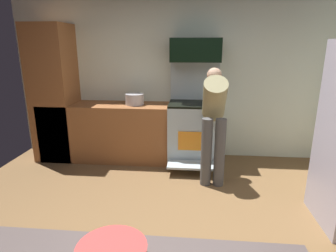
{
  "coord_description": "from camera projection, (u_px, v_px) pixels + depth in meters",
  "views": [
    {
      "loc": [
        0.3,
        -2.25,
        1.78
      ],
      "look_at": [
        0.05,
        0.3,
        1.05
      ],
      "focal_mm": 30.24,
      "sensor_mm": 36.0,
      "label": 1
    }
  ],
  "objects": [
    {
      "name": "microwave",
      "position": [
        196.0,
        50.0,
        4.14
      ],
      "size": [
        0.74,
        0.38,
        0.34
      ],
      "primitive_type": "cube",
      "color": "black",
      "rests_on": "oven_range"
    },
    {
      "name": "stock_pot",
      "position": [
        135.0,
        99.0,
        4.35
      ],
      "size": [
        0.29,
        0.29,
        0.17
      ],
      "primitive_type": "cylinder",
      "color": "#B9B9C1",
      "rests_on": "lower_cabinet_run"
    },
    {
      "name": "person_cook",
      "position": [
        214.0,
        117.0,
        3.65
      ],
      "size": [
        0.31,
        0.62,
        1.5
      ],
      "color": "#4E4E4E",
      "rests_on": "ground"
    },
    {
      "name": "lower_cabinet_run",
      "position": [
        119.0,
        132.0,
        4.52
      ],
      "size": [
        2.4,
        0.6,
        0.9
      ],
      "primitive_type": "cube",
      "color": "#945830",
      "rests_on": "ground"
    },
    {
      "name": "oven_range",
      "position": [
        194.0,
        130.0,
        4.39
      ],
      "size": [
        0.76,
        0.94,
        1.55
      ],
      "color": "#AFC0C7",
      "rests_on": "ground"
    },
    {
      "name": "cabinet_column",
      "position": [
        55.0,
        94.0,
        4.45
      ],
      "size": [
        0.6,
        0.6,
        2.1
      ],
      "primitive_type": "cube",
      "color": "#945830",
      "rests_on": "ground"
    },
    {
      "name": "ground_plane",
      "position": [
        159.0,
        242.0,
        2.67
      ],
      "size": [
        5.2,
        4.8,
        0.02
      ],
      "primitive_type": "cube",
      "color": "brown"
    },
    {
      "name": "wall_back",
      "position": [
        177.0,
        77.0,
        4.55
      ],
      "size": [
        5.2,
        0.12,
        2.6
      ],
      "primitive_type": "cube",
      "color": "silver",
      "rests_on": "ground"
    }
  ]
}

